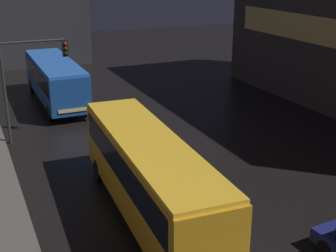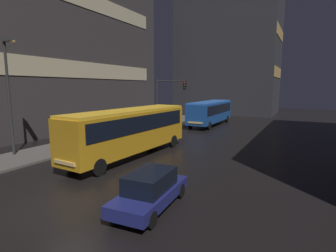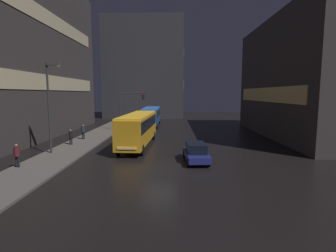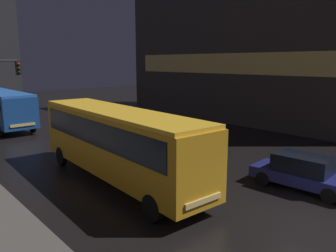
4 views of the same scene
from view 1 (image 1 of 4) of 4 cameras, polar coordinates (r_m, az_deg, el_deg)
The scene contains 3 objects.
bus_near at distance 18.16m, azimuth -2.35°, elevation -5.49°, with size 2.97×11.37×3.43m.
bus_far at distance 34.46m, azimuth -13.60°, elevation 5.80°, with size 2.67×10.41×3.12m.
traffic_light_main at distance 26.90m, azimuth -16.77°, elevation 6.45°, with size 3.69×0.35×5.96m.
Camera 1 is at (-8.63, -7.38, 9.79)m, focal length 50.00 mm.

